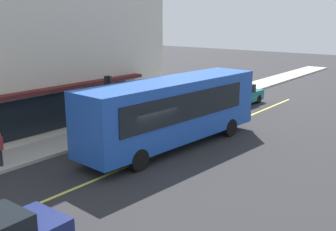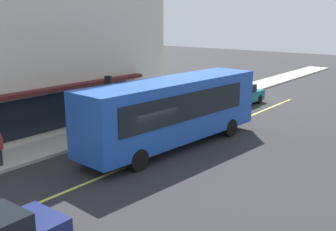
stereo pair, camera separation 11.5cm
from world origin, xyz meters
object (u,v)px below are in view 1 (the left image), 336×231
at_px(traffic_light, 109,91).
at_px(pedestrian_by_curb, 117,109).
at_px(pedestrian_at_corner, 189,89).
at_px(bus, 174,109).
at_px(car_teal, 240,95).

bearing_deg(traffic_light, pedestrian_by_curb, 31.52).
height_order(traffic_light, pedestrian_at_corner, traffic_light).
relative_size(traffic_light, pedestrian_at_corner, 2.02).
height_order(bus, pedestrian_by_curb, bus).
distance_m(traffic_light, car_teal, 11.91).
xyz_separation_m(car_teal, pedestrian_by_curb, (-10.11, 2.98, 0.35)).
bearing_deg(pedestrian_at_corner, car_teal, -61.09).
bearing_deg(bus, car_teal, 10.79).
xyz_separation_m(traffic_light, car_teal, (11.60, -2.07, -1.79)).
bearing_deg(pedestrian_at_corner, traffic_light, -172.22).
distance_m(traffic_light, pedestrian_at_corner, 9.91).
bearing_deg(bus, pedestrian_by_curb, 78.73).
bearing_deg(pedestrian_by_curb, bus, -101.27).
bearing_deg(car_teal, pedestrian_by_curb, 163.55).
relative_size(bus, pedestrian_at_corner, 7.14).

